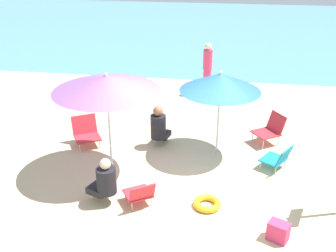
% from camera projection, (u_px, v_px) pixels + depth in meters
% --- Properties ---
extents(ground_plane, '(40.00, 40.00, 0.00)m').
position_uv_depth(ground_plane, '(179.00, 187.00, 7.82)').
color(ground_plane, '#D3BC8C').
extents(sea_water, '(40.00, 16.00, 0.01)m').
position_uv_depth(sea_water, '(214.00, 28.00, 20.56)').
color(sea_water, '#5693A3').
rests_on(sea_water, ground_plane).
extents(umbrella_blue, '(1.67, 1.67, 1.88)m').
position_uv_depth(umbrella_blue, '(220.00, 82.00, 8.33)').
color(umbrella_blue, silver).
rests_on(umbrella_blue, ground_plane).
extents(umbrella_purple, '(2.03, 2.03, 2.07)m').
position_uv_depth(umbrella_purple, '(106.00, 83.00, 7.58)').
color(umbrella_purple, silver).
rests_on(umbrella_purple, ground_plane).
extents(beach_chair_a, '(0.69, 0.69, 0.54)m').
position_uv_depth(beach_chair_a, '(278.00, 158.00, 8.28)').
color(beach_chair_a, teal).
rests_on(beach_chair_a, ground_plane).
extents(beach_chair_b, '(0.78, 0.75, 0.68)m').
position_uv_depth(beach_chair_b, '(270.00, 129.00, 9.32)').
color(beach_chair_b, red).
rests_on(beach_chair_b, ground_plane).
extents(beach_chair_c, '(0.66, 0.68, 0.52)m').
position_uv_depth(beach_chair_c, '(140.00, 193.00, 7.18)').
color(beach_chair_c, red).
rests_on(beach_chair_c, ground_plane).
extents(beach_chair_d, '(0.78, 0.79, 0.63)m').
position_uv_depth(beach_chair_d, '(86.00, 131.00, 9.29)').
color(beach_chair_d, red).
rests_on(beach_chair_d, ground_plane).
extents(person_a, '(0.57, 0.48, 0.90)m').
position_uv_depth(person_a, '(105.00, 181.00, 7.19)').
color(person_a, black).
rests_on(person_a, ground_plane).
extents(person_b, '(0.42, 0.56, 0.98)m').
position_uv_depth(person_b, '(159.00, 126.00, 9.13)').
color(person_b, black).
rests_on(person_b, ground_plane).
extents(person_c, '(0.26, 0.26, 1.54)m').
position_uv_depth(person_c, '(207.00, 69.00, 11.93)').
color(person_c, '#DB3866').
rests_on(person_c, ground_plane).
extents(swim_ring, '(0.49, 0.49, 0.12)m').
position_uv_depth(swim_ring, '(207.00, 204.00, 7.24)').
color(swim_ring, yellow).
rests_on(swim_ring, ground_plane).
extents(beach_bag, '(0.38, 0.34, 0.32)m').
position_uv_depth(beach_bag, '(278.00, 231.00, 6.42)').
color(beach_bag, '#DB3866').
rests_on(beach_bag, ground_plane).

